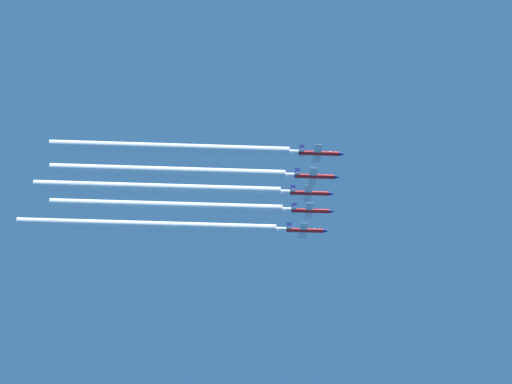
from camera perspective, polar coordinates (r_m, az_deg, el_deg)
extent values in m
cylinder|color=red|center=(359.00, 2.03, -1.58)|extent=(1.08, 9.30, 1.08)
cone|color=navy|center=(359.48, 2.89, -1.60)|extent=(1.02, 1.57, 1.02)
ellipsoid|color=#0C263F|center=(359.40, 2.35, -1.53)|extent=(0.59, 2.15, 0.48)
cube|color=silver|center=(358.92, 1.95, -1.59)|extent=(7.83, 1.86, 0.12)
cube|color=silver|center=(358.67, 1.35, -1.56)|extent=(3.33, 1.08, 0.12)
cube|color=navy|center=(359.37, 1.36, -1.37)|extent=(0.10, 1.27, 1.66)
cylinder|color=black|center=(358.63, 1.25, -1.56)|extent=(0.81, 0.59, 0.81)
cylinder|color=red|center=(351.58, 2.25, -0.77)|extent=(1.08, 9.30, 1.08)
cone|color=navy|center=(352.08, 3.14, -0.80)|extent=(1.02, 1.57, 1.02)
ellipsoid|color=#0C263F|center=(351.99, 2.58, -0.72)|extent=(0.59, 2.15, 0.48)
cube|color=silver|center=(351.49, 2.18, -0.78)|extent=(7.83, 1.86, 0.12)
cube|color=silver|center=(351.24, 1.57, -0.75)|extent=(3.33, 1.08, 0.12)
cube|color=navy|center=(351.95, 1.58, -0.56)|extent=(0.10, 1.27, 1.66)
cylinder|color=black|center=(351.19, 1.46, -0.75)|extent=(0.81, 0.59, 0.81)
cylinder|color=red|center=(344.13, 2.22, -0.05)|extent=(1.08, 9.30, 1.08)
cone|color=navy|center=(344.63, 3.12, -0.07)|extent=(1.02, 1.57, 1.02)
ellipsoid|color=#0C263F|center=(344.55, 2.56, 0.01)|extent=(0.59, 2.15, 0.48)
cube|color=silver|center=(344.05, 2.14, -0.06)|extent=(7.83, 1.86, 0.12)
cube|color=silver|center=(343.80, 1.52, -0.03)|extent=(3.33, 1.08, 0.12)
cube|color=navy|center=(344.52, 1.53, 0.17)|extent=(0.10, 1.27, 1.66)
cylinder|color=black|center=(343.75, 1.41, -0.02)|extent=(0.81, 0.59, 0.81)
cylinder|color=red|center=(336.76, 2.42, 0.65)|extent=(1.08, 9.30, 1.08)
cone|color=navy|center=(337.29, 3.34, 0.62)|extent=(1.02, 1.57, 1.02)
ellipsoid|color=#0C263F|center=(337.19, 2.76, 0.70)|extent=(0.59, 2.15, 0.48)
cube|color=silver|center=(336.68, 2.34, 0.64)|extent=(7.83, 1.86, 0.12)
cube|color=silver|center=(336.42, 1.70, 0.67)|extent=(3.33, 1.08, 0.12)
cube|color=navy|center=(337.16, 1.71, 0.86)|extent=(0.10, 1.27, 1.66)
cylinder|color=black|center=(336.37, 1.59, 0.67)|extent=(0.81, 0.59, 0.81)
cylinder|color=red|center=(329.19, 2.61, 1.59)|extent=(1.08, 9.30, 1.08)
cone|color=navy|center=(329.73, 3.55, 1.56)|extent=(1.02, 1.57, 1.02)
ellipsoid|color=#0C263F|center=(329.64, 2.96, 1.65)|extent=(0.59, 2.15, 0.48)
cube|color=silver|center=(329.11, 2.53, 1.58)|extent=(7.83, 1.86, 0.12)
cube|color=silver|center=(328.84, 1.88, 1.62)|extent=(3.33, 1.08, 0.12)
cube|color=navy|center=(329.60, 1.89, 1.81)|extent=(0.10, 1.27, 1.66)
cylinder|color=black|center=(328.79, 1.76, 1.62)|extent=(0.81, 0.59, 0.81)
cylinder|color=white|center=(357.80, -3.38, -1.43)|extent=(1.38, 57.72, 1.38)
cylinder|color=white|center=(357.95, -4.49, -1.40)|extent=(2.62, 66.37, 2.62)
cylinder|color=white|center=(350.28, -2.69, -0.63)|extent=(1.38, 50.76, 1.38)
cylinder|color=white|center=(350.33, -3.69, -0.61)|extent=(2.62, 58.37, 2.62)
cylinder|color=white|center=(342.89, -3.00, 0.10)|extent=(1.38, 52.76, 1.38)
cylinder|color=white|center=(342.99, -4.06, 0.13)|extent=(2.62, 60.67, 2.62)
cylinder|color=white|center=(335.46, -2.62, 0.79)|extent=(1.38, 49.24, 1.38)
cylinder|color=white|center=(335.51, -3.63, 0.82)|extent=(2.62, 56.63, 2.62)
cylinder|color=white|center=(327.83, -2.52, 1.75)|extent=(1.38, 49.00, 1.38)
cylinder|color=white|center=(327.88, -3.55, 1.78)|extent=(2.62, 56.35, 2.62)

